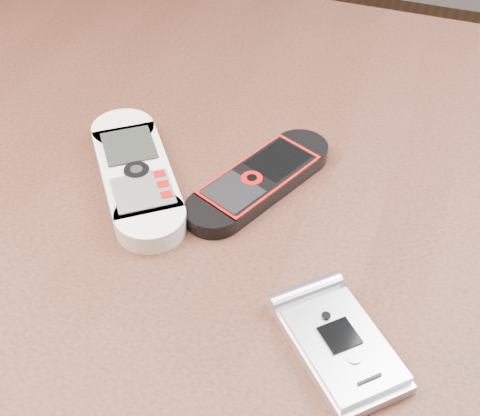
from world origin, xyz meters
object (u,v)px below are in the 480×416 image
at_px(table, 235,297).
at_px(nokia_black_red, 259,180).
at_px(nokia_white, 136,174).
at_px(motorola_razr, 341,345).

height_order(table, nokia_black_red, nokia_black_red).
bearing_deg(nokia_white, nokia_black_red, -20.50).
distance_m(table, motorola_razr, 0.19).
relative_size(table, motorola_razr, 11.12).
height_order(table, motorola_razr, motorola_razr).
distance_m(table, nokia_black_red, 0.12).
relative_size(nokia_white, nokia_black_red, 1.11).
relative_size(nokia_white, motorola_razr, 1.63).
bearing_deg(nokia_white, motorola_razr, -65.55).
bearing_deg(motorola_razr, table, 93.82).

